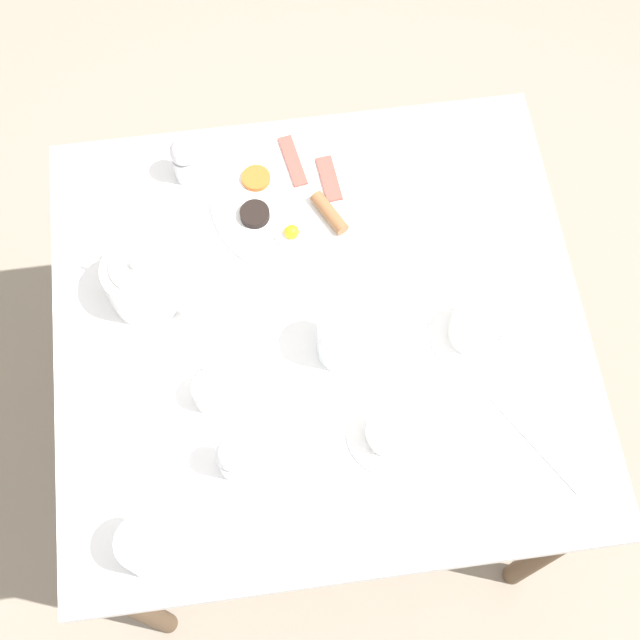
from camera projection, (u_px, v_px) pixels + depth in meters
ground_plane at (320, 442)px, 2.20m from camera, size 8.00×8.00×0.00m
table at (320, 344)px, 1.59m from camera, size 0.85×0.90×0.75m
breakfast_plate at (292, 200)px, 1.60m from camera, size 0.29×0.29×0.04m
teapot_near at (143, 282)px, 1.49m from camera, size 0.14×0.18×0.13m
teacup_with_saucer_left at (475, 330)px, 1.48m from camera, size 0.14×0.14×0.06m
teacup_with_saucer_right at (392, 429)px, 1.41m from camera, size 0.14×0.14×0.06m
water_glass_tall at (342, 338)px, 1.45m from camera, size 0.08×0.08×0.11m
water_glass_short at (147, 547)px, 1.32m from camera, size 0.08×0.08×0.09m
creamer_jug at (211, 393)px, 1.44m from camera, size 0.08×0.06×0.06m
pepper_grinder at (185, 160)px, 1.58m from camera, size 0.05×0.05×0.10m
salt_grinder at (232, 459)px, 1.37m from camera, size 0.05×0.05×0.10m
fork_by_plate at (128, 450)px, 1.43m from camera, size 0.17×0.02×0.00m
knife_by_plate at (535, 443)px, 1.43m from camera, size 0.18×0.12×0.00m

